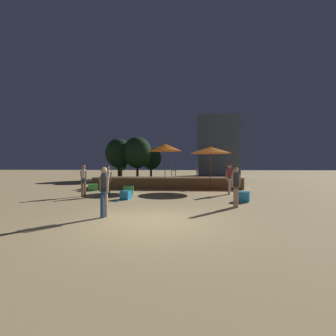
{
  "coord_description": "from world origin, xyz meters",
  "views": [
    {
      "loc": [
        0.86,
        -6.93,
        1.79
      ],
      "look_at": [
        0.0,
        7.58,
        1.54
      ],
      "focal_mm": 24.0,
      "sensor_mm": 36.0,
      "label": 1
    }
  ],
  "objects_px": {
    "patio_umbrella_1": "(210,150)",
    "person_3": "(108,180)",
    "cube_seat_1": "(244,196)",
    "person_1": "(84,179)",
    "patio_umbrella_0": "(165,147)",
    "cube_seat_0": "(126,195)",
    "frisbee_disc": "(117,201)",
    "background_tree_3": "(151,158)",
    "background_tree_0": "(137,153)",
    "bistro_chair_0": "(210,170)",
    "cube_seat_3": "(93,187)",
    "background_tree_2": "(121,163)",
    "person_0": "(229,177)",
    "person_2": "(236,186)",
    "person_4": "(104,190)",
    "cube_seat_2": "(129,190)",
    "bistro_chair_1": "(175,169)",
    "background_tree_1": "(119,153)"
  },
  "relations": [
    {
      "from": "cube_seat_3",
      "to": "background_tree_0",
      "type": "height_order",
      "value": "background_tree_0"
    },
    {
      "from": "cube_seat_1",
      "to": "person_3",
      "type": "relative_size",
      "value": 0.41
    },
    {
      "from": "person_0",
      "to": "person_1",
      "type": "relative_size",
      "value": 1.02
    },
    {
      "from": "patio_umbrella_1",
      "to": "background_tree_0",
      "type": "relative_size",
      "value": 0.64
    },
    {
      "from": "cube_seat_1",
      "to": "background_tree_2",
      "type": "relative_size",
      "value": 0.23
    },
    {
      "from": "patio_umbrella_0",
      "to": "person_2",
      "type": "bearing_deg",
      "value": -62.09
    },
    {
      "from": "cube_seat_1",
      "to": "background_tree_0",
      "type": "xyz_separation_m",
      "value": [
        -7.93,
        14.02,
        2.85
      ]
    },
    {
      "from": "cube_seat_3",
      "to": "person_2",
      "type": "relative_size",
      "value": 0.46
    },
    {
      "from": "cube_seat_1",
      "to": "frisbee_disc",
      "type": "xyz_separation_m",
      "value": [
        -6.08,
        -0.38,
        -0.22
      ]
    },
    {
      "from": "cube_seat_0",
      "to": "background_tree_3",
      "type": "height_order",
      "value": "background_tree_3"
    },
    {
      "from": "cube_seat_2",
      "to": "person_2",
      "type": "xyz_separation_m",
      "value": [
        5.48,
        -4.08,
        0.64
      ]
    },
    {
      "from": "patio_umbrella_1",
      "to": "bistro_chair_1",
      "type": "height_order",
      "value": "patio_umbrella_1"
    },
    {
      "from": "cube_seat_1",
      "to": "bistro_chair_0",
      "type": "distance_m",
      "value": 6.07
    },
    {
      "from": "background_tree_0",
      "to": "frisbee_disc",
      "type": "bearing_deg",
      "value": -82.65
    },
    {
      "from": "person_1",
      "to": "bistro_chair_1",
      "type": "relative_size",
      "value": 1.94
    },
    {
      "from": "patio_umbrella_0",
      "to": "background_tree_0",
      "type": "distance_m",
      "value": 9.84
    },
    {
      "from": "bistro_chair_0",
      "to": "bistro_chair_1",
      "type": "bearing_deg",
      "value": 37.92
    },
    {
      "from": "patio_umbrella_0",
      "to": "person_2",
      "type": "xyz_separation_m",
      "value": [
        3.41,
        -6.44,
        -2.08
      ]
    },
    {
      "from": "patio_umbrella_1",
      "to": "person_3",
      "type": "relative_size",
      "value": 1.84
    },
    {
      "from": "person_1",
      "to": "bistro_chair_0",
      "type": "bearing_deg",
      "value": -35.01
    },
    {
      "from": "frisbee_disc",
      "to": "person_4",
      "type": "bearing_deg",
      "value": -81.31
    },
    {
      "from": "person_2",
      "to": "background_tree_0",
      "type": "relative_size",
      "value": 0.34
    },
    {
      "from": "patio_umbrella_1",
      "to": "person_4",
      "type": "distance_m",
      "value": 9.77
    },
    {
      "from": "patio_umbrella_1",
      "to": "cube_seat_1",
      "type": "xyz_separation_m",
      "value": [
        0.98,
        -4.85,
        -2.53
      ]
    },
    {
      "from": "cube_seat_0",
      "to": "bistro_chair_1",
      "type": "relative_size",
      "value": 0.63
    },
    {
      "from": "patio_umbrella_0",
      "to": "person_4",
      "type": "bearing_deg",
      "value": -99.6
    },
    {
      "from": "patio_umbrella_0",
      "to": "patio_umbrella_1",
      "type": "bearing_deg",
      "value": -1.46
    },
    {
      "from": "patio_umbrella_0",
      "to": "person_4",
      "type": "distance_m",
      "value": 8.86
    },
    {
      "from": "patio_umbrella_1",
      "to": "person_4",
      "type": "relative_size",
      "value": 1.82
    },
    {
      "from": "cube_seat_3",
      "to": "background_tree_2",
      "type": "xyz_separation_m",
      "value": [
        -1.76,
        13.6,
        1.71
      ]
    },
    {
      "from": "cube_seat_0",
      "to": "bistro_chair_1",
      "type": "height_order",
      "value": "bistro_chair_1"
    },
    {
      "from": "cube_seat_3",
      "to": "person_1",
      "type": "relative_size",
      "value": 0.43
    },
    {
      "from": "patio_umbrella_0",
      "to": "cube_seat_0",
      "type": "height_order",
      "value": "patio_umbrella_0"
    },
    {
      "from": "patio_umbrella_1",
      "to": "person_1",
      "type": "distance_m",
      "value": 8.49
    },
    {
      "from": "bistro_chair_1",
      "to": "background_tree_0",
      "type": "height_order",
      "value": "background_tree_0"
    },
    {
      "from": "person_1",
      "to": "background_tree_0",
      "type": "height_order",
      "value": "background_tree_0"
    },
    {
      "from": "cube_seat_0",
      "to": "background_tree_1",
      "type": "relative_size",
      "value": 0.12
    },
    {
      "from": "cube_seat_0",
      "to": "person_1",
      "type": "bearing_deg",
      "value": 161.85
    },
    {
      "from": "cube_seat_0",
      "to": "bistro_chair_1",
      "type": "distance_m",
      "value": 6.47
    },
    {
      "from": "cube_seat_0",
      "to": "background_tree_2",
      "type": "distance_m",
      "value": 17.91
    },
    {
      "from": "background_tree_0",
      "to": "background_tree_3",
      "type": "relative_size",
      "value": 1.21
    },
    {
      "from": "cube_seat_1",
      "to": "person_1",
      "type": "height_order",
      "value": "person_1"
    },
    {
      "from": "cube_seat_0",
      "to": "person_2",
      "type": "xyz_separation_m",
      "value": [
        5.07,
        -1.82,
        0.66
      ]
    },
    {
      "from": "patio_umbrella_0",
      "to": "frisbee_disc",
      "type": "relative_size",
      "value": 14.47
    },
    {
      "from": "background_tree_2",
      "to": "background_tree_3",
      "type": "distance_m",
      "value": 3.86
    },
    {
      "from": "patio_umbrella_1",
      "to": "person_0",
      "type": "xyz_separation_m",
      "value": [
        0.82,
        -2.3,
        -1.76
      ]
    },
    {
      "from": "cube_seat_2",
      "to": "background_tree_1",
      "type": "bearing_deg",
      "value": 108.32
    },
    {
      "from": "person_3",
      "to": "bistro_chair_0",
      "type": "bearing_deg",
      "value": 135.31
    },
    {
      "from": "frisbee_disc",
      "to": "background_tree_3",
      "type": "relative_size",
      "value": 0.06
    },
    {
      "from": "person_2",
      "to": "background_tree_2",
      "type": "height_order",
      "value": "background_tree_2"
    }
  ]
}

